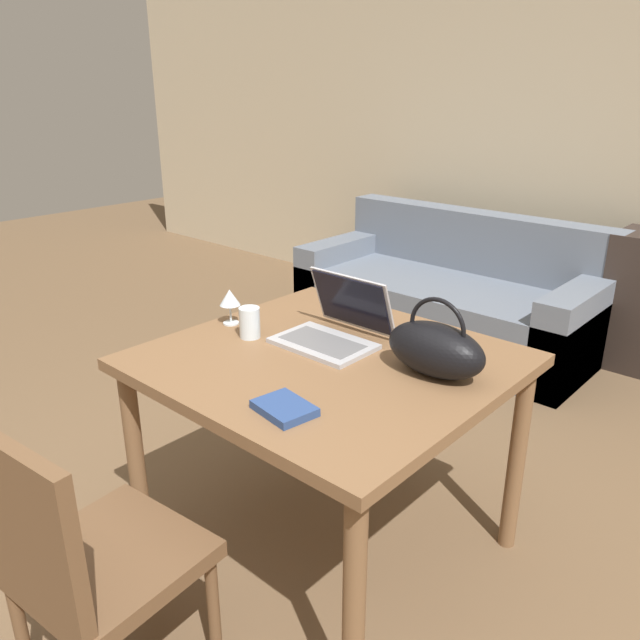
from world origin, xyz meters
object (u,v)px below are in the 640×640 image
at_px(couch, 449,298).
at_px(laptop, 337,324).
at_px(chair, 82,556).
at_px(drinking_glass, 250,323).
at_px(wine_glass, 230,299).
at_px(handbag, 436,349).

height_order(couch, laptop, laptop).
xyz_separation_m(chair, drinking_glass, (-0.25, 0.82, 0.34)).
relative_size(wine_glass, handbag, 0.41).
height_order(laptop, drinking_glass, laptop).
distance_m(drinking_glass, wine_glass, 0.16).
xyz_separation_m(chair, couch, (-0.68, 2.96, -0.21)).
distance_m(chair, handbag, 1.14).
relative_size(couch, laptop, 5.75).
distance_m(wine_glass, handbag, 0.82).
xyz_separation_m(chair, wine_glass, (-0.40, 0.86, 0.38)).
xyz_separation_m(couch, laptop, (0.68, -1.96, 0.55)).
bearing_deg(handbag, couch, 118.85).
xyz_separation_m(couch, drinking_glass, (0.43, -2.14, 0.55)).
height_order(chair, couch, chair).
relative_size(drinking_glass, wine_glass, 0.82).
distance_m(chair, wine_glass, 1.03).
bearing_deg(laptop, drinking_glass, -142.79).
bearing_deg(laptop, couch, 109.11).
xyz_separation_m(laptop, handbag, (0.41, -0.01, 0.03)).
xyz_separation_m(laptop, drinking_glass, (-0.25, -0.19, -0.01)).
xyz_separation_m(couch, handbag, (1.08, -1.97, 0.58)).
relative_size(chair, couch, 0.45).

